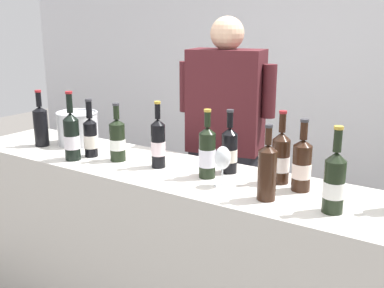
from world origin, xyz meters
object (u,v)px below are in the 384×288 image
Objects in this scene: wine_bottle_1 at (302,165)px; wine_bottle_3 at (90,136)px; wine_bottle_10 at (229,150)px; ice_bucket at (78,128)px; wine_bottle_6 at (72,136)px; wine_bottle_9 at (117,140)px; wine_bottle_11 at (158,143)px; wine_glass at (223,159)px; wine_bottle_8 at (281,157)px; wine_bottle_4 at (334,182)px; person_server at (225,163)px; wine_bottle_5 at (207,152)px; wine_bottle_0 at (41,125)px; wine_bottle_2 at (267,171)px.

wine_bottle_3 is (-1.14, -0.12, -0.00)m from wine_bottle_1.
wine_bottle_10 is 1.26× the size of ice_bucket.
wine_bottle_6 is 0.24m from wine_bottle_9.
wine_glass is (0.41, -0.07, -0.00)m from wine_bottle_11.
wine_bottle_8 is 0.62m from wine_bottle_11.
wine_bottle_4 is at bearing -20.07° from wine_bottle_10.
wine_bottle_3 is 1.02× the size of wine_bottle_10.
wine_bottle_9 is at bearing 29.55° from wine_bottle_6.
ice_bucket is at bearing 178.86° from wine_bottle_1.
wine_bottle_9 is (-0.85, -0.15, -0.01)m from wine_bottle_8.
wine_bottle_6 is 1.18× the size of wine_bottle_10.
wine_bottle_10 is at bearing -58.92° from person_server.
wine_bottle_5 is at bearing 150.80° from wine_glass.
wine_bottle_3 is 1.04m from wine_bottle_8.
wine_bottle_4 reaches higher than wine_glass.
wine_bottle_1 is at bearing 5.98° from wine_bottle_9.
person_server is (-0.67, 0.53, -0.24)m from wine_bottle_1.
wine_bottle_4 is at bearing -1.33° from wine_bottle_0.
wine_glass is 1.10m from ice_bucket.
wine_bottle_1 is 0.25m from wine_bottle_4.
wine_glass is at bearing 5.47° from wine_bottle_6.
wine_bottle_2 is 1.10m from wine_bottle_6.
wine_bottle_10 reaches higher than wine_bottle_9.
wine_bottle_6 is 0.84m from wine_bottle_10.
wine_bottle_0 is 1.18m from wine_bottle_10.
wine_bottle_5 is 0.29m from wine_bottle_11.
wine_bottle_9 is at bearing 176.76° from wine_glass.
wine_bottle_8 is 0.27m from wine_bottle_10.
wine_bottle_10 is at bearing 173.05° from wine_bottle_1.
wine_bottle_1 is 0.38m from wine_bottle_10.
wine_bottle_1 is 1.00× the size of wine_bottle_3.
wine_bottle_5 is at bearing -68.34° from person_server.
wine_bottle_2 is 1.03× the size of wine_bottle_9.
ice_bucket is (-0.97, 0.10, -0.02)m from wine_bottle_5.
wine_bottle_0 reaches higher than wine_bottle_3.
person_server reaches higher than wine_bottle_2.
wine_bottle_1 is 0.12m from wine_bottle_8.
wine_bottle_1 is 0.95× the size of wine_bottle_8.
wine_bottle_0 is 0.98× the size of wine_bottle_11.
wine_bottle_6 is (-1.10, -0.04, 0.01)m from wine_bottle_2.
wine_bottle_4 is 0.61m from wine_bottle_10.
wine_bottle_3 is at bearing 178.83° from wine_glass.
wine_bottle_6 is at bearing -177.91° from wine_bottle_2.
wine_glass is (0.07, -0.18, 0.01)m from wine_bottle_10.
wine_bottle_10 is (-0.27, 0.00, -0.01)m from wine_bottle_8.
wine_bottle_9 is 0.45m from ice_bucket.
wine_bottle_2 is 1.02× the size of wine_bottle_10.
wine_bottle_2 is at bearing -17.28° from wine_bottle_5.
wine_bottle_8 is (1.43, 0.17, -0.01)m from wine_bottle_0.
wine_bottle_11 is at bearing 170.71° from wine_glass.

